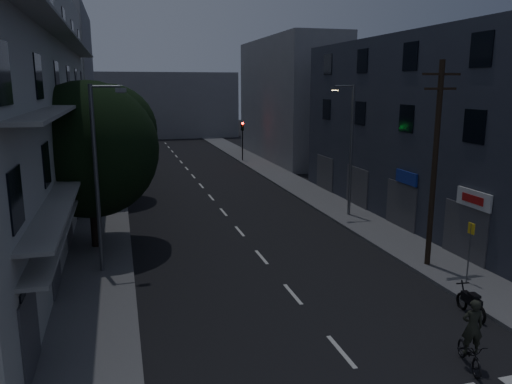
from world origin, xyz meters
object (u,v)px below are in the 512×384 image
bus_stop_sign (470,242)px  cyclist (471,345)px  utility_pole (435,161)px  motorcycle (471,303)px

bus_stop_sign → cyclist: bearing=-127.2°
utility_pole → cyclist: bearing=-115.9°
cyclist → utility_pole: bearing=80.6°
utility_pole → motorcycle: bearing=-106.2°
bus_stop_sign → cyclist: (-3.95, -5.21, -1.17)m
motorcycle → cyclist: size_ratio=0.83×
utility_pole → cyclist: utility_pole is taller
utility_pole → motorcycle: size_ratio=5.09×
motorcycle → bus_stop_sign: bearing=60.6°
utility_pole → bus_stop_sign: size_ratio=3.56×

